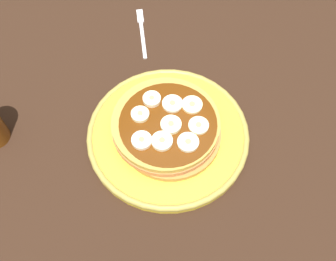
{
  "coord_description": "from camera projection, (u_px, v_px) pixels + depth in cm",
  "views": [
    {
      "loc": [
        -24.72,
        20.66,
        57.38
      ],
      "look_at": [
        0.0,
        0.0,
        2.27
      ],
      "focal_mm": 42.31,
      "sensor_mm": 36.0,
      "label": 1
    }
  ],
  "objects": [
    {
      "name": "ground_plane",
      "position": [
        168.0,
        142.0,
        0.67
      ],
      "size": [
        140.0,
        140.0,
        3.0
      ],
      "primitive_type": "cube",
      "color": "black"
    },
    {
      "name": "plate",
      "position": [
        168.0,
        134.0,
        0.65
      ],
      "size": [
        26.59,
        26.59,
        1.79
      ],
      "color": "yellow",
      "rests_on": "ground_plane"
    },
    {
      "name": "banana_slice_1",
      "position": [
        152.0,
        99.0,
        0.64
      ],
      "size": [
        2.92,
        2.92,
        1.0
      ],
      "color": "#FBEEC6",
      "rests_on": "pancake_stack"
    },
    {
      "name": "banana_slice_6",
      "position": [
        141.0,
        140.0,
        0.6
      ],
      "size": [
        3.15,
        3.15,
        0.89
      ],
      "color": "#F1E2C5",
      "rests_on": "pancake_stack"
    },
    {
      "name": "banana_slice_5",
      "position": [
        199.0,
        126.0,
        0.61
      ],
      "size": [
        3.19,
        3.19,
        0.71
      ],
      "color": "#F6ECB3",
      "rests_on": "pancake_stack"
    },
    {
      "name": "banana_slice_0",
      "position": [
        170.0,
        126.0,
        0.61
      ],
      "size": [
        3.27,
        3.27,
        0.89
      ],
      "color": "#EFF3C0",
      "rests_on": "pancake_stack"
    },
    {
      "name": "banana_slice_2",
      "position": [
        162.0,
        141.0,
        0.6
      ],
      "size": [
        3.28,
        3.28,
        0.92
      ],
      "color": "#F8F1C6",
      "rests_on": "pancake_stack"
    },
    {
      "name": "pancake_stack",
      "position": [
        167.0,
        127.0,
        0.63
      ],
      "size": [
        18.08,
        17.98,
        3.2
      ],
      "color": "#AB7938",
      "rests_on": "plate"
    },
    {
      "name": "banana_slice_8",
      "position": [
        190.0,
        141.0,
        0.6
      ],
      "size": [
        3.32,
        3.32,
        0.76
      ],
      "color": "#ECE8C1",
      "rests_on": "pancake_stack"
    },
    {
      "name": "banana_slice_7",
      "position": [
        172.0,
        104.0,
        0.63
      ],
      "size": [
        3.31,
        3.31,
        0.75
      ],
      "color": "#F0E8C5",
      "rests_on": "pancake_stack"
    },
    {
      "name": "banana_slice_3",
      "position": [
        192.0,
        105.0,
        0.63
      ],
      "size": [
        3.34,
        3.34,
        0.71
      ],
      "color": "#FDF3B2",
      "rests_on": "pancake_stack"
    },
    {
      "name": "fork",
      "position": [
        142.0,
        30.0,
        0.78
      ],
      "size": [
        11.45,
        7.88,
        0.5
      ],
      "color": "silver",
      "rests_on": "ground_plane"
    },
    {
      "name": "banana_slice_4",
      "position": [
        140.0,
        115.0,
        0.62
      ],
      "size": [
        2.91,
        2.91,
        0.84
      ],
      "color": "#F6F0B5",
      "rests_on": "pancake_stack"
    }
  ]
}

